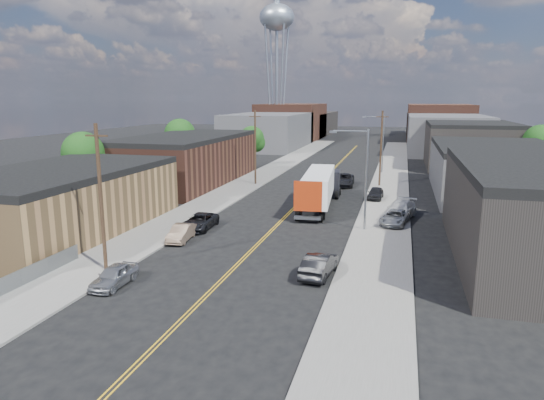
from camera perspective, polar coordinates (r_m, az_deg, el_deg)
The scene contains 33 objects.
ground at distance 78.93m, azimuth 6.96°, elevation 3.37°, with size 260.00×260.00×0.00m, color black.
centerline at distance 64.31m, azimuth 5.06°, elevation 1.48°, with size 0.32×120.00×0.01m, color gold.
sidewalk_left at distance 66.56m, azimuth -3.03°, elevation 1.93°, with size 5.00×140.00×0.15m, color slate.
sidewalk_right at distance 63.39m, azimuth 13.54°, elevation 1.11°, with size 5.00×140.00×0.15m, color slate.
warehouse_tan at distance 46.43m, azimuth -23.76°, elevation -0.01°, with size 12.00×22.00×5.60m.
warehouse_brown at distance 68.27m, azimuth -10.14°, elevation 4.74°, with size 12.00×26.00×6.60m.
industrial_right_b at distance 64.86m, azimuth 24.81°, elevation 3.24°, with size 14.00×24.00×6.10m.
industrial_right_c at distance 90.36m, azimuth 22.17°, elevation 6.08°, with size 14.00×22.00×7.60m.
skyline_left_a at distance 116.73m, azimuth -0.35°, elevation 8.16°, with size 16.00×30.00×8.00m, color #3E3E41.
skyline_right_a at distance 112.95m, azimuth 19.79°, elevation 7.35°, with size 16.00×30.00×8.00m, color #3E3E41.
skyline_left_b at distance 140.90m, azimuth 2.37°, elevation 9.20°, with size 16.00×26.00×10.00m, color #44241B.
skyline_right_b at distance 137.79m, azimuth 19.01°, elevation 8.51°, with size 16.00×26.00×10.00m, color #44241B.
skyline_left_c at distance 160.52m, azimuth 3.95°, elevation 8.97°, with size 16.00×40.00×7.00m, color black.
skyline_right_c at distance 157.80m, azimuth 18.51°, elevation 8.34°, with size 16.00×40.00×7.00m, color black.
water_tower at distance 132.87m, azimuth 0.57°, elevation 20.14°, with size 9.00×9.00×36.90m.
streetlight_near at distance 42.91m, azimuth 10.53°, elevation 3.33°, with size 3.39×0.25×9.00m.
streetlight_far at distance 77.64m, azimuth 12.66°, elevation 6.99°, with size 3.39×0.25×9.00m.
utility_pole_left_near at distance 33.91m, azimuth -19.49°, elevation 0.28°, with size 1.60×0.26×10.00m.
utility_pole_left_far at distance 65.48m, azimuth -1.99°, elevation 6.24°, with size 1.60×0.26×10.00m.
utility_pole_right at distance 65.69m, azimuth 12.70°, elevation 5.98°, with size 1.60×0.26×10.00m.
tree_left_near at distance 59.07m, azimuth -21.26°, elevation 4.87°, with size 4.85×4.76×7.91m.
tree_left_mid at distance 80.48m, azimuth -10.74°, elevation 7.34°, with size 5.10×5.04×8.37m.
tree_left_far at distance 83.40m, azimuth -2.36°, elevation 7.06°, with size 4.35×4.20×6.97m.
tree_right_far at distance 79.94m, azimuth 29.02°, elevation 5.82°, with size 4.85×4.76×7.91m.
semi_truck at distance 52.58m, azimuth 5.80°, elevation 1.68°, with size 3.67×15.66×4.05m.
car_left_a at distance 32.25m, azimuth -18.07°, elevation -8.46°, with size 1.58×3.93×1.34m, color #98999C.
car_left_b at distance 40.79m, azimuth -10.63°, elevation -3.82°, with size 1.40×4.03×1.33m, color #826955.
car_left_c at distance 44.15m, azimuth -8.49°, elevation -2.52°, with size 2.27×4.91×1.37m, color black.
car_right_oncoming at distance 32.47m, azimuth 5.56°, elevation -7.60°, with size 1.61×4.61×1.52m, color black.
car_right_lot_a at distance 46.06m, azimuth 14.28°, elevation -2.00°, with size 2.17×4.71×1.31m, color #959899.
car_right_lot_b at distance 48.46m, azimuth 14.83°, elevation -1.15°, with size 2.30×5.66×1.64m, color #B6B6B6.
car_right_lot_c at distance 57.15m, azimuth 12.09°, elevation 0.79°, with size 1.61×4.01×1.37m, color black.
car_ahead_truck at distance 65.82m, azimuth 8.37°, elevation 2.36°, with size 2.72×5.90×1.64m, color black.
Camera 1 is at (10.83, -17.33, 11.56)m, focal length 32.00 mm.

